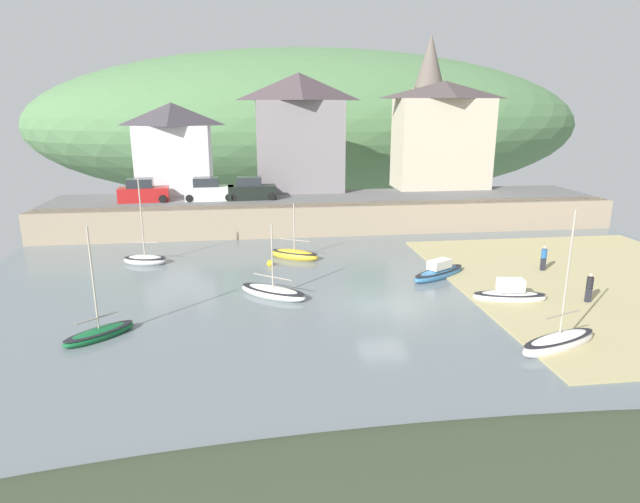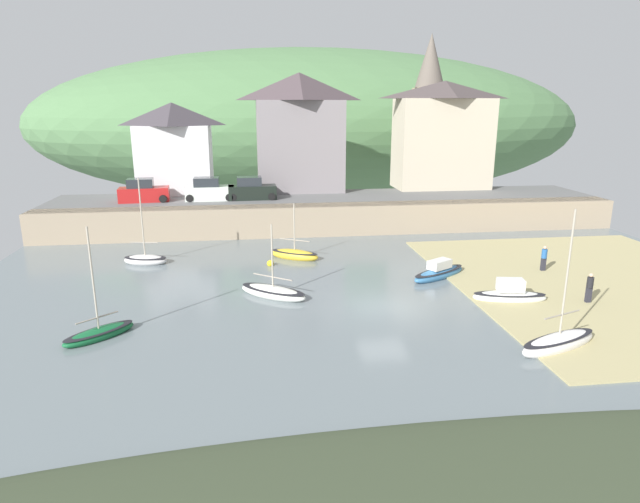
{
  "view_description": "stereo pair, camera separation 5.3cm",
  "coord_description": "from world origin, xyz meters",
  "px_view_note": "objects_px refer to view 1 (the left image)",
  "views": [
    {
      "loc": [
        -6.76,
        -25.83,
        10.29
      ],
      "look_at": [
        -2.79,
        4.67,
        1.87
      ],
      "focal_mm": 30.02,
      "sensor_mm": 36.0,
      "label": 1
    },
    {
      "loc": [
        -6.7,
        -25.84,
        10.29
      ],
      "look_at": [
        -2.79,
        4.67,
        1.87
      ],
      "focal_mm": 30.02,
      "sensor_mm": 36.0,
      "label": 2
    }
  ],
  "objects_px": {
    "waterfront_building_right": "(442,135)",
    "parked_car_near_slipway": "(143,192)",
    "mooring_buoy": "(270,264)",
    "person_on_slipway": "(590,286)",
    "waterfront_building_left": "(174,148)",
    "sailboat_far_left": "(439,272)",
    "rowboat_small_beached": "(294,255)",
    "sailboat_blue_trim": "(273,292)",
    "dinghy_open_wooden": "(99,333)",
    "motorboat_with_cabin": "(145,259)",
    "fishing_boat_green": "(510,295)",
    "waterfront_building_centre": "(299,132)",
    "sailboat_tall_mast": "(559,342)",
    "church_with_spire": "(428,108)",
    "person_near_water": "(544,257)",
    "parked_car_by_wall": "(209,191)",
    "parked_car_end_of_row": "(251,190)"
  },
  "relations": [
    {
      "from": "waterfront_building_centre",
      "to": "parked_car_by_wall",
      "type": "height_order",
      "value": "waterfront_building_centre"
    },
    {
      "from": "sailboat_far_left",
      "to": "mooring_buoy",
      "type": "relative_size",
      "value": 9.31
    },
    {
      "from": "motorboat_with_cabin",
      "to": "mooring_buoy",
      "type": "height_order",
      "value": "motorboat_with_cabin"
    },
    {
      "from": "waterfront_building_right",
      "to": "rowboat_small_beached",
      "type": "relative_size",
      "value": 2.5
    },
    {
      "from": "person_on_slipway",
      "to": "rowboat_small_beached",
      "type": "bearing_deg",
      "value": 143.99
    },
    {
      "from": "sailboat_far_left",
      "to": "fishing_boat_green",
      "type": "distance_m",
      "value": 5.09
    },
    {
      "from": "motorboat_with_cabin",
      "to": "fishing_boat_green",
      "type": "relative_size",
      "value": 1.45
    },
    {
      "from": "waterfront_building_centre",
      "to": "parked_car_near_slipway",
      "type": "distance_m",
      "value": 15.23
    },
    {
      "from": "parked_car_near_slipway",
      "to": "waterfront_building_centre",
      "type": "bearing_deg",
      "value": 13.11
    },
    {
      "from": "fishing_boat_green",
      "to": "person_on_slipway",
      "type": "height_order",
      "value": "person_on_slipway"
    },
    {
      "from": "sailboat_far_left",
      "to": "parked_car_end_of_row",
      "type": "distance_m",
      "value": 20.0
    },
    {
      "from": "dinghy_open_wooden",
      "to": "fishing_boat_green",
      "type": "bearing_deg",
      "value": -36.21
    },
    {
      "from": "sailboat_far_left",
      "to": "parked_car_near_slipway",
      "type": "relative_size",
      "value": 1.02
    },
    {
      "from": "dinghy_open_wooden",
      "to": "mooring_buoy",
      "type": "xyz_separation_m",
      "value": [
        8.22,
        10.49,
        -0.09
      ]
    },
    {
      "from": "waterfront_building_right",
      "to": "mooring_buoy",
      "type": "distance_m",
      "value": 25.38
    },
    {
      "from": "fishing_boat_green",
      "to": "parked_car_by_wall",
      "type": "relative_size",
      "value": 0.99
    },
    {
      "from": "waterfront_building_right",
      "to": "parked_car_near_slipway",
      "type": "relative_size",
      "value": 2.4
    },
    {
      "from": "church_with_spire",
      "to": "motorboat_with_cabin",
      "type": "height_order",
      "value": "church_with_spire"
    },
    {
      "from": "waterfront_building_centre",
      "to": "fishing_boat_green",
      "type": "xyz_separation_m",
      "value": [
        9.08,
        -25.21,
        -7.55
      ]
    },
    {
      "from": "church_with_spire",
      "to": "sailboat_blue_trim",
      "type": "height_order",
      "value": "church_with_spire"
    },
    {
      "from": "sailboat_tall_mast",
      "to": "person_near_water",
      "type": "height_order",
      "value": "sailboat_tall_mast"
    },
    {
      "from": "dinghy_open_wooden",
      "to": "mooring_buoy",
      "type": "bearing_deg",
      "value": 9.93
    },
    {
      "from": "waterfront_building_left",
      "to": "waterfront_building_centre",
      "type": "distance_m",
      "value": 11.64
    },
    {
      "from": "waterfront_building_left",
      "to": "sailboat_blue_trim",
      "type": "height_order",
      "value": "waterfront_building_left"
    },
    {
      "from": "waterfront_building_left",
      "to": "motorboat_with_cabin",
      "type": "relative_size",
      "value": 1.38
    },
    {
      "from": "church_with_spire",
      "to": "sailboat_far_left",
      "type": "height_order",
      "value": "church_with_spire"
    },
    {
      "from": "waterfront_building_right",
      "to": "parked_car_near_slipway",
      "type": "distance_m",
      "value": 28.38
    },
    {
      "from": "dinghy_open_wooden",
      "to": "person_near_water",
      "type": "height_order",
      "value": "dinghy_open_wooden"
    },
    {
      "from": "sailboat_blue_trim",
      "to": "parked_car_near_slipway",
      "type": "distance_m",
      "value": 21.09
    },
    {
      "from": "waterfront_building_right",
      "to": "mooring_buoy",
      "type": "height_order",
      "value": "waterfront_building_right"
    },
    {
      "from": "waterfront_building_centre",
      "to": "sailboat_tall_mast",
      "type": "bearing_deg",
      "value": -74.87
    },
    {
      "from": "mooring_buoy",
      "to": "person_on_slipway",
      "type": "bearing_deg",
      "value": -29.21
    },
    {
      "from": "waterfront_building_left",
      "to": "motorboat_with_cabin",
      "type": "distance_m",
      "value": 16.48
    },
    {
      "from": "rowboat_small_beached",
      "to": "mooring_buoy",
      "type": "xyz_separation_m",
      "value": [
        -1.75,
        -1.52,
        -0.13
      ]
    },
    {
      "from": "motorboat_with_cabin",
      "to": "parked_car_by_wall",
      "type": "xyz_separation_m",
      "value": [
        3.64,
        10.73,
        2.93
      ]
    },
    {
      "from": "person_near_water",
      "to": "rowboat_small_beached",
      "type": "bearing_deg",
      "value": 161.66
    },
    {
      "from": "waterfront_building_left",
      "to": "waterfront_building_right",
      "type": "distance_m",
      "value": 25.5
    },
    {
      "from": "sailboat_tall_mast",
      "to": "parked_car_end_of_row",
      "type": "distance_m",
      "value": 29.8
    },
    {
      "from": "parked_car_end_of_row",
      "to": "mooring_buoy",
      "type": "height_order",
      "value": "parked_car_end_of_row"
    },
    {
      "from": "parked_car_end_of_row",
      "to": "dinghy_open_wooden",
      "type": "bearing_deg",
      "value": -109.34
    },
    {
      "from": "sailboat_far_left",
      "to": "mooring_buoy",
      "type": "distance_m",
      "value": 10.98
    },
    {
      "from": "waterfront_building_left",
      "to": "sailboat_far_left",
      "type": "relative_size",
      "value": 1.89
    },
    {
      "from": "rowboat_small_beached",
      "to": "motorboat_with_cabin",
      "type": "xyz_separation_m",
      "value": [
        -10.08,
        0.08,
        -0.0
      ]
    },
    {
      "from": "waterfront_building_left",
      "to": "dinghy_open_wooden",
      "type": "relative_size",
      "value": 1.52
    },
    {
      "from": "rowboat_small_beached",
      "to": "sailboat_blue_trim",
      "type": "relative_size",
      "value": 0.95
    },
    {
      "from": "motorboat_with_cabin",
      "to": "parked_car_near_slipway",
      "type": "height_order",
      "value": "motorboat_with_cabin"
    },
    {
      "from": "waterfront_building_centre",
      "to": "person_on_slipway",
      "type": "height_order",
      "value": "waterfront_building_centre"
    },
    {
      "from": "sailboat_tall_mast",
      "to": "parked_car_near_slipway",
      "type": "height_order",
      "value": "sailboat_tall_mast"
    },
    {
      "from": "rowboat_small_beached",
      "to": "person_on_slipway",
      "type": "height_order",
      "value": "rowboat_small_beached"
    },
    {
      "from": "dinghy_open_wooden",
      "to": "parked_car_by_wall",
      "type": "distance_m",
      "value": 23.28
    }
  ]
}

